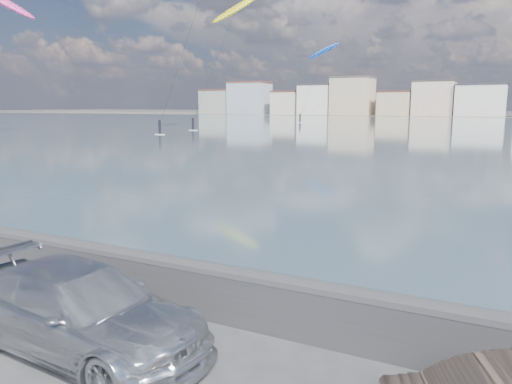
% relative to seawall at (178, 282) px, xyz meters
% --- Properties ---
extents(ground, '(700.00, 700.00, 0.00)m').
position_rel_seawall_xyz_m(ground, '(0.00, -2.70, -0.58)').
color(ground, '#333335').
rests_on(ground, ground).
extents(bay_water, '(500.00, 177.00, 0.00)m').
position_rel_seawall_xyz_m(bay_water, '(0.00, 88.80, -0.58)').
color(bay_water, '#3A5560').
rests_on(bay_water, ground).
extents(far_shore_strip, '(500.00, 60.00, 0.00)m').
position_rel_seawall_xyz_m(far_shore_strip, '(0.00, 197.30, -0.57)').
color(far_shore_strip, '#4C473D').
rests_on(far_shore_strip, ground).
extents(seawall, '(400.00, 0.36, 1.08)m').
position_rel_seawall_xyz_m(seawall, '(0.00, 0.00, 0.00)').
color(seawall, '#28282B').
rests_on(seawall, ground).
extents(far_buildings, '(240.79, 13.26, 14.60)m').
position_rel_seawall_xyz_m(far_buildings, '(1.31, 183.30, 5.44)').
color(far_buildings, gray).
rests_on(far_buildings, ground).
extents(car_silver, '(4.82, 2.24, 1.36)m').
position_rel_seawall_xyz_m(car_silver, '(-0.47, -1.99, 0.10)').
color(car_silver, silver).
rests_on(car_silver, ground).
extents(kitesurfer_12, '(9.03, 18.85, 23.91)m').
position_rel_seawall_xyz_m(kitesurfer_12, '(-39.79, 72.18, 19.80)').
color(kitesurfer_12, yellow).
rests_on(kitesurfer_12, ground).
extents(kitesurfer_13, '(7.47, 11.23, 18.52)m').
position_rel_seawall_xyz_m(kitesurfer_13, '(-35.73, 106.08, 15.36)').
color(kitesurfer_13, blue).
rests_on(kitesurfer_13, ground).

